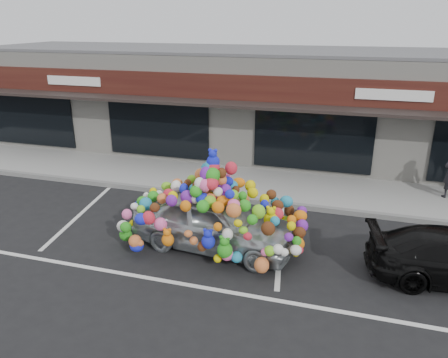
% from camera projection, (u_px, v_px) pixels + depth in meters
% --- Properties ---
extents(ground, '(90.00, 90.00, 0.00)m').
position_uv_depth(ground, '(177.00, 232.00, 11.93)').
color(ground, black).
rests_on(ground, ground).
extents(shop_building, '(24.00, 7.20, 4.31)m').
position_uv_depth(shop_building, '(250.00, 101.00, 18.77)').
color(shop_building, beige).
rests_on(shop_building, ground).
extents(sidewalk, '(26.00, 3.00, 0.15)m').
position_uv_depth(sidewalk, '(220.00, 180.00, 15.50)').
color(sidewalk, '#979791').
rests_on(sidewalk, ground).
extents(kerb, '(26.00, 0.18, 0.16)m').
position_uv_depth(kerb, '(207.00, 196.00, 14.15)').
color(kerb, slate).
rests_on(kerb, ground).
extents(parking_stripe_left, '(0.73, 4.37, 0.01)m').
position_uv_depth(parking_stripe_left, '(80.00, 215.00, 12.97)').
color(parking_stripe_left, silver).
rests_on(parking_stripe_left, ground).
extents(parking_stripe_mid, '(0.73, 4.37, 0.01)m').
position_uv_depth(parking_stripe_mid, '(280.00, 242.00, 11.36)').
color(parking_stripe_mid, silver).
rests_on(parking_stripe_mid, ground).
extents(lane_line, '(14.00, 0.12, 0.01)m').
position_uv_depth(lane_line, '(223.00, 291.00, 9.32)').
color(lane_line, silver).
rests_on(lane_line, ground).
extents(toy_car, '(3.02, 4.60, 2.59)m').
position_uv_depth(toy_car, '(214.00, 215.00, 10.85)').
color(toy_car, gray).
rests_on(toy_car, ground).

